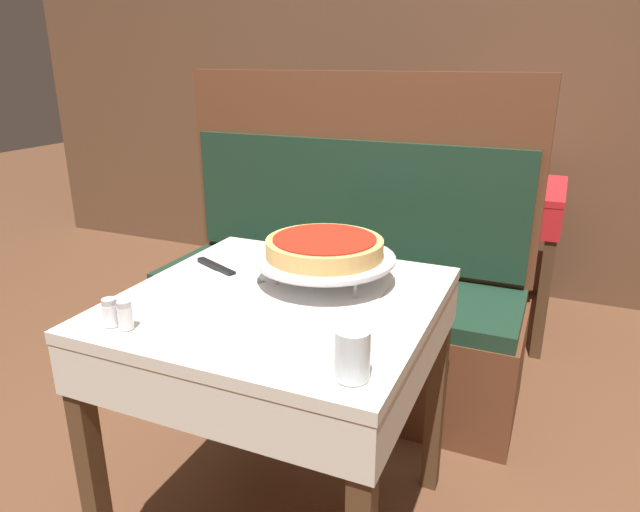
% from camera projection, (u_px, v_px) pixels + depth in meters
% --- Properties ---
extents(dining_table_front, '(0.77, 0.77, 0.75)m').
position_uv_depth(dining_table_front, '(280.00, 332.00, 1.48)').
color(dining_table_front, beige).
rests_on(dining_table_front, ground_plane).
extents(dining_table_rear, '(0.61, 0.61, 0.75)m').
position_uv_depth(dining_table_rear, '(496.00, 206.00, 2.79)').
color(dining_table_rear, red).
rests_on(dining_table_rear, ground_plane).
extents(booth_bench, '(1.49, 0.51, 1.27)m').
position_uv_depth(booth_bench, '(337.00, 302.00, 2.36)').
color(booth_bench, brown).
rests_on(booth_bench, ground_plane).
extents(back_wall_panel, '(6.00, 0.04, 2.40)m').
position_uv_depth(back_wall_panel, '(456.00, 80.00, 3.18)').
color(back_wall_panel, brown).
rests_on(back_wall_panel, ground_plane).
extents(pizza_pan_stand, '(0.38, 0.38, 0.08)m').
position_uv_depth(pizza_pan_stand, '(324.00, 259.00, 1.50)').
color(pizza_pan_stand, '#ADADB2').
rests_on(pizza_pan_stand, dining_table_front).
extents(deep_dish_pizza, '(0.31, 0.31, 0.05)m').
position_uv_depth(deep_dish_pizza, '(325.00, 247.00, 1.49)').
color(deep_dish_pizza, tan).
rests_on(deep_dish_pizza, pizza_pan_stand).
extents(pizza_server, '(0.26, 0.15, 0.01)m').
position_uv_depth(pizza_server, '(227.00, 272.00, 1.59)').
color(pizza_server, '#BCBCC1').
rests_on(pizza_server, dining_table_front).
extents(water_glass_near, '(0.07, 0.07, 0.10)m').
position_uv_depth(water_glass_near, '(352.00, 354.00, 1.06)').
color(water_glass_near, silver).
rests_on(water_glass_near, dining_table_front).
extents(salt_shaker, '(0.03, 0.03, 0.06)m').
position_uv_depth(salt_shaker, '(110.00, 312.00, 1.27)').
color(salt_shaker, silver).
rests_on(salt_shaker, dining_table_front).
extents(pepper_shaker, '(0.03, 0.03, 0.07)m').
position_uv_depth(pepper_shaker, '(125.00, 315.00, 1.26)').
color(pepper_shaker, silver).
rests_on(pepper_shaker, dining_table_front).
extents(condiment_caddy, '(0.13, 0.13, 0.14)m').
position_uv_depth(condiment_caddy, '(503.00, 176.00, 2.73)').
color(condiment_caddy, black).
rests_on(condiment_caddy, dining_table_rear).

